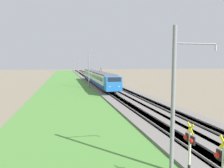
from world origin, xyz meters
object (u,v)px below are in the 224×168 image
at_px(crossing_signal_aux, 189,152).
at_px(catenary_mast_mid, 89,70).
at_px(catenary_mast_distant, 74,66).
at_px(passenger_train, 97,77).
at_px(catenary_mast_near, 174,99).
at_px(catenary_mast_far, 78,67).

distance_m(crossing_signal_aux, catenary_mast_mid, 42.08).
bearing_deg(catenary_mast_distant, catenary_mast_mid, 180.00).
height_order(passenger_train, catenary_mast_mid, catenary_mast_mid).
bearing_deg(catenary_mast_near, passenger_train, -3.43).
distance_m(passenger_train, catenary_mast_mid, 8.39).
bearing_deg(passenger_train, catenary_mast_mid, -20.64).
relative_size(crossing_signal_aux, catenary_mast_mid, 0.39).
xyz_separation_m(passenger_train, catenary_mast_near, (-47.61, 2.85, 1.80)).
distance_m(crossing_signal_aux, catenary_mast_distant, 122.06).
distance_m(crossing_signal_aux, catenary_mast_far, 82.06).
relative_size(passenger_train, catenary_mast_near, 5.38).
relative_size(passenger_train, crossing_signal_aux, 12.57).
xyz_separation_m(crossing_signal_aux, catenary_mast_far, (82.03, -0.29, 2.12)).
distance_m(passenger_train, catenary_mast_distant, 72.52).
relative_size(catenary_mast_near, catenary_mast_far, 0.97).
height_order(catenary_mast_near, catenary_mast_far, catenary_mast_far).
xyz_separation_m(catenary_mast_near, catenary_mast_mid, (40.02, 0.00, 0.33)).
bearing_deg(catenary_mast_distant, catenary_mast_near, 180.00).
xyz_separation_m(catenary_mast_near, catenary_mast_distant, (120.05, -0.00, -0.00)).
relative_size(crossing_signal_aux, catenary_mast_distant, 0.43).
height_order(passenger_train, catenary_mast_near, catenary_mast_near).
distance_m(catenary_mast_mid, catenary_mast_distant, 80.04).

